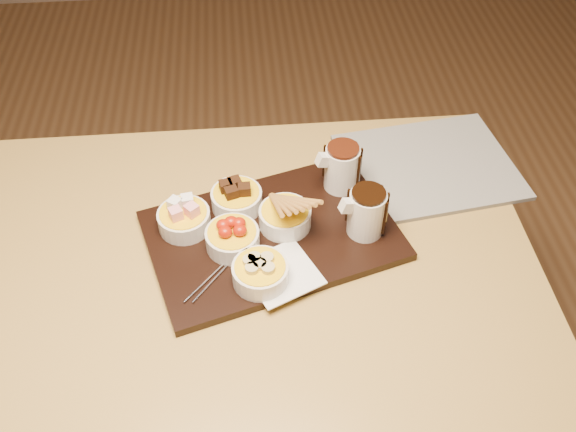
{
  "coord_description": "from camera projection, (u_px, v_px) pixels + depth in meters",
  "views": [
    {
      "loc": [
        0.07,
        -0.77,
        1.67
      ],
      "look_at": [
        0.14,
        0.05,
        0.81
      ],
      "focal_mm": 40.0,
      "sensor_mm": 36.0,
      "label": 1
    }
  ],
  "objects": [
    {
      "name": "serving_board",
      "position": [
        272.0,
        235.0,
        1.23
      ],
      "size": [
        0.53,
        0.42,
        0.02
      ],
      "primitive_type": "cube",
      "rotation": [
        0.0,
        0.0,
        0.29
      ],
      "color": "black",
      "rests_on": "dining_table"
    },
    {
      "name": "napkin",
      "position": [
        282.0,
        273.0,
        1.15
      ],
      "size": [
        0.16,
        0.16,
        0.0
      ],
      "primitive_type": "cube",
      "rotation": [
        0.0,
        0.0,
        0.43
      ],
      "color": "white",
      "rests_on": "serving_board"
    },
    {
      "name": "fondue_skewers",
      "position": [
        232.0,
        256.0,
        1.17
      ],
      "size": [
        0.21,
        0.19,
        0.01
      ],
      "primitive_type": null,
      "rotation": [
        0.0,
        0.0,
        -0.72
      ],
      "color": "silver",
      "rests_on": "serving_board"
    },
    {
      "name": "bowl_cake",
      "position": [
        237.0,
        200.0,
        1.25
      ],
      "size": [
        0.1,
        0.1,
        0.04
      ],
      "primitive_type": "cylinder",
      "color": "silver",
      "rests_on": "serving_board"
    },
    {
      "name": "pitcher_milk_chocolate",
      "position": [
        342.0,
        168.0,
        1.27
      ],
      "size": [
        0.09,
        0.09,
        0.09
      ],
      "primitive_type": "cylinder",
      "rotation": [
        0.0,
        0.0,
        0.29
      ],
      "color": "silver",
      "rests_on": "serving_board"
    },
    {
      "name": "bowl_bananas",
      "position": [
        260.0,
        273.0,
        1.13
      ],
      "size": [
        0.1,
        0.1,
        0.04
      ],
      "primitive_type": "cylinder",
      "color": "silver",
      "rests_on": "serving_board"
    },
    {
      "name": "bowl_biscotti",
      "position": [
        285.0,
        218.0,
        1.22
      ],
      "size": [
        0.1,
        0.1,
        0.04
      ],
      "primitive_type": "cylinder",
      "color": "silver",
      "rests_on": "serving_board"
    },
    {
      "name": "newspaper",
      "position": [
        428.0,
        166.0,
        1.37
      ],
      "size": [
        0.39,
        0.33,
        0.01
      ],
      "primitive_type": "cube",
      "rotation": [
        0.0,
        0.0,
        0.14
      ],
      "color": "beige",
      "rests_on": "dining_table"
    },
    {
      "name": "bowl_marshmallows",
      "position": [
        184.0,
        220.0,
        1.22
      ],
      "size": [
        0.1,
        0.1,
        0.04
      ],
      "primitive_type": "cylinder",
      "color": "silver",
      "rests_on": "serving_board"
    },
    {
      "name": "bowl_strawberries",
      "position": [
        233.0,
        239.0,
        1.18
      ],
      "size": [
        0.1,
        0.1,
        0.04
      ],
      "primitive_type": "cylinder",
      "color": "silver",
      "rests_on": "serving_board"
    },
    {
      "name": "dining_table",
      "position": [
        220.0,
        295.0,
        1.26
      ],
      "size": [
        1.2,
        0.8,
        0.75
      ],
      "color": "#A5833D",
      "rests_on": "ground"
    },
    {
      "name": "pitcher_dark_chocolate",
      "position": [
        366.0,
        213.0,
        1.19
      ],
      "size": [
        0.09,
        0.09,
        0.09
      ],
      "primitive_type": "cylinder",
      "rotation": [
        0.0,
        0.0,
        0.29
      ],
      "color": "silver",
      "rests_on": "serving_board"
    }
  ]
}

